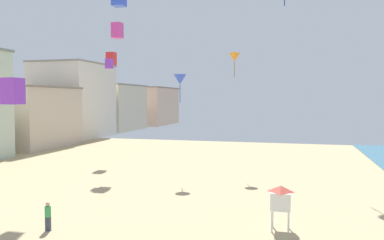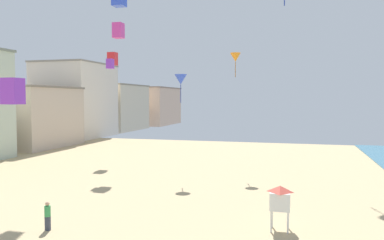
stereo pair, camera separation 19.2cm
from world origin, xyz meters
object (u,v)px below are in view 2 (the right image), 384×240
(kite_red_box, at_px, (113,59))
(kite_orange_delta_2, at_px, (235,57))
(kite_flyer, at_px, (48,214))
(kite_purple_box_3, at_px, (110,64))
(lifeguard_stand, at_px, (280,198))
(kite_magenta_box_3, at_px, (118,31))
(kite_purple_box_2, at_px, (13,91))
(kite_blue_delta_2, at_px, (181,80))

(kite_red_box, distance_m, kite_orange_delta_2, 16.02)
(kite_flyer, relative_size, kite_orange_delta_2, 0.65)
(kite_flyer, height_order, kite_purple_box_3, kite_purple_box_3)
(kite_orange_delta_2, bearing_deg, kite_flyer, -108.54)
(lifeguard_stand, bearing_deg, kite_magenta_box_3, 154.61)
(kite_flyer, xyz_separation_m, kite_red_box, (-8.48, 24.68, 11.41))
(kite_red_box, xyz_separation_m, kite_orange_delta_2, (15.68, -3.20, -0.60))
(kite_purple_box_2, distance_m, kite_blue_delta_2, 17.26)
(kite_purple_box_3, bearing_deg, lifeguard_stand, -37.59)
(kite_purple_box_2, bearing_deg, kite_flyer, -4.08)
(kite_purple_box_2, bearing_deg, kite_purple_box_3, 98.50)
(kite_blue_delta_2, relative_size, kite_purple_box_3, 2.75)
(lifeguard_stand, xyz_separation_m, kite_blue_delta_2, (-9.89, 13.13, 7.42))
(kite_flyer, relative_size, kite_blue_delta_2, 0.61)
(kite_blue_delta_2, bearing_deg, kite_red_box, 144.33)
(lifeguard_stand, height_order, kite_orange_delta_2, kite_orange_delta_2)
(kite_red_box, height_order, kite_purple_box_3, kite_red_box)
(lifeguard_stand, height_order, kite_magenta_box_3, kite_magenta_box_3)
(kite_red_box, distance_m, kite_magenta_box_3, 6.66)
(kite_blue_delta_2, bearing_deg, kite_purple_box_3, 177.99)
(kite_red_box, bearing_deg, kite_purple_box_2, -75.78)
(kite_blue_delta_2, bearing_deg, kite_orange_delta_2, 47.50)
(kite_flyer, distance_m, kite_magenta_box_3, 24.40)
(kite_blue_delta_2, bearing_deg, lifeguard_stand, -53.03)
(lifeguard_stand, height_order, kite_purple_box_3, kite_purple_box_3)
(kite_purple_box_2, distance_m, kite_orange_delta_2, 23.64)
(kite_flyer, bearing_deg, kite_red_box, -136.01)
(kite_blue_delta_2, distance_m, kite_magenta_box_3, 9.98)
(kite_purple_box_2, xyz_separation_m, kite_orange_delta_2, (9.47, 21.31, 3.86))
(kite_purple_box_2, xyz_separation_m, kite_magenta_box_3, (-2.83, 19.31, 6.86))
(kite_orange_delta_2, bearing_deg, kite_red_box, 168.46)
(kite_flyer, distance_m, lifeguard_stand, 13.14)
(kite_purple_box_3, bearing_deg, kite_flyer, -74.24)
(kite_purple_box_3, bearing_deg, kite_orange_delta_2, 21.01)
(kite_red_box, xyz_separation_m, kite_purple_box_3, (3.72, -7.80, -1.37))
(kite_blue_delta_2, height_order, kite_magenta_box_3, kite_magenta_box_3)
(kite_red_box, xyz_separation_m, kite_purple_box_2, (6.21, -24.51, -4.46))
(kite_flyer, height_order, kite_purple_box_2, kite_purple_box_2)
(kite_flyer, xyz_separation_m, kite_blue_delta_2, (2.75, 16.62, 8.34))
(kite_purple_box_2, bearing_deg, kite_magenta_box_3, 98.34)
(kite_red_box, bearing_deg, lifeguard_stand, -45.10)
(lifeguard_stand, distance_m, kite_orange_delta_2, 21.24)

